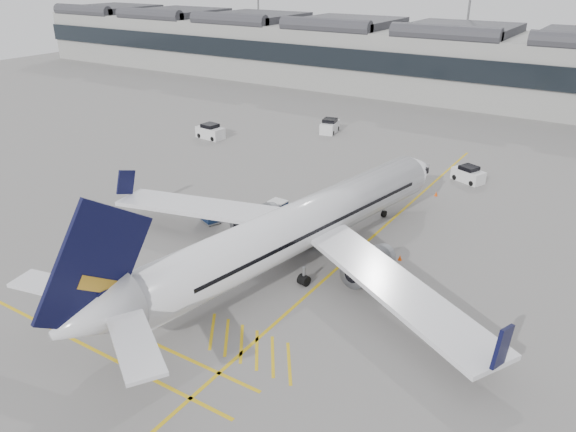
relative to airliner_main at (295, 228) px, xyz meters
The scene contains 18 objects.
ground 8.35m from the airliner_main, 152.77° to the right, with size 220.00×220.00×0.00m, color gray.
terminal 68.80m from the airliner_main, 95.73° to the left, with size 200.00×20.45×12.40m.
light_masts 83.67m from the airliner_main, 95.90° to the left, with size 113.00×0.60×25.45m.
apron_markings 7.87m from the airliner_main, 64.11° to the left, with size 0.25×60.00×0.01m, color gold.
airliner_main is the anchor object (origin of this frame).
belt_loader 5.84m from the airliner_main, 101.40° to the left, with size 4.52×1.87×1.81m.
baggage_cart_a 4.01m from the airliner_main, 112.80° to the left, with size 1.81×1.62×1.62m.
baggage_cart_b 7.51m from the airliner_main, 142.37° to the left, with size 1.99×1.73×1.88m.
baggage_cart_c 11.31m from the airliner_main, 166.81° to the left, with size 2.14×1.97×1.83m.
baggage_cart_d 9.40m from the airliner_main, 132.22° to the left, with size 1.71×1.43×1.74m.
ramp_agent_a 6.19m from the airliner_main, 133.92° to the left, with size 0.64×0.42×1.75m, color #FD4D0D.
ramp_agent_b 6.90m from the airliner_main, 138.54° to the left, with size 0.88×0.69×1.81m, color orange.
pushback_tug 16.41m from the airliner_main, 161.69° to the right, with size 2.59×1.98×1.28m.
safety_cone_nose 20.93m from the airliner_main, 77.05° to the left, with size 0.35×0.35×0.49m, color #F24C0A.
safety_cone_engine 9.06m from the airliner_main, 37.41° to the left, with size 0.33×0.33×0.46m, color #F24C0A.
service_van_left 37.41m from the airliner_main, 140.16° to the left, with size 4.12×2.38×2.02m.
service_van_mid 38.99m from the airliner_main, 114.67° to the left, with size 2.67×4.14×1.96m.
service_van_right 27.05m from the airliner_main, 76.84° to the left, with size 3.87×2.97×1.78m.
Camera 1 is at (27.60, -29.95, 22.06)m, focal length 35.00 mm.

